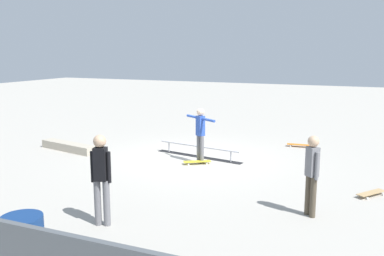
% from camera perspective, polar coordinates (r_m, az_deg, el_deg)
% --- Properties ---
extents(ground_plane, '(60.00, 60.00, 0.00)m').
position_cam_1_polar(ground_plane, '(13.07, 0.43, -4.10)').
color(ground_plane, '#ADA89E').
extents(grind_rail, '(3.02, 0.77, 0.36)m').
position_cam_1_polar(grind_rail, '(13.21, 0.87, -3.24)').
color(grind_rail, black).
rests_on(grind_rail, ground_plane).
extents(skate_ledge, '(2.32, 0.88, 0.26)m').
position_cam_1_polar(skate_ledge, '(14.62, -16.28, -2.43)').
color(skate_ledge, '#B2A893').
rests_on(skate_ledge, ground_plane).
extents(skater_main, '(1.16, 0.74, 1.63)m').
position_cam_1_polar(skater_main, '(12.35, 1.13, -0.45)').
color(skater_main, slate).
rests_on(skater_main, ground_plane).
extents(skateboard_main, '(0.78, 0.60, 0.09)m').
position_cam_1_polar(skateboard_main, '(12.39, 0.69, -4.55)').
color(skateboard_main, yellow).
rests_on(skateboard_main, ground_plane).
extents(bystander_grey_shirt, '(0.31, 0.32, 1.64)m').
position_cam_1_polar(bystander_grey_shirt, '(8.72, 15.84, -5.62)').
color(bystander_grey_shirt, brown).
rests_on(bystander_grey_shirt, ground_plane).
extents(bystander_black_shirt, '(0.40, 0.26, 1.75)m').
position_cam_1_polar(bystander_black_shirt, '(8.11, -12.15, -6.19)').
color(bystander_black_shirt, slate).
rests_on(bystander_black_shirt, ground_plane).
extents(loose_skateboard_orange, '(0.81, 0.31, 0.09)m').
position_cam_1_polar(loose_skateboard_orange, '(15.03, 14.21, -2.21)').
color(loose_skateboard_orange, orange).
rests_on(loose_skateboard_orange, ground_plane).
extents(loose_skateboard_natural, '(0.63, 0.77, 0.09)m').
position_cam_1_polar(loose_skateboard_natural, '(10.58, 22.98, -8.05)').
color(loose_skateboard_natural, tan).
rests_on(loose_skateboard_natural, ground_plane).
extents(trash_bin, '(0.63, 0.63, 0.82)m').
position_cam_1_polar(trash_bin, '(7.12, -21.77, -14.08)').
color(trash_bin, navy).
rests_on(trash_bin, ground_plane).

